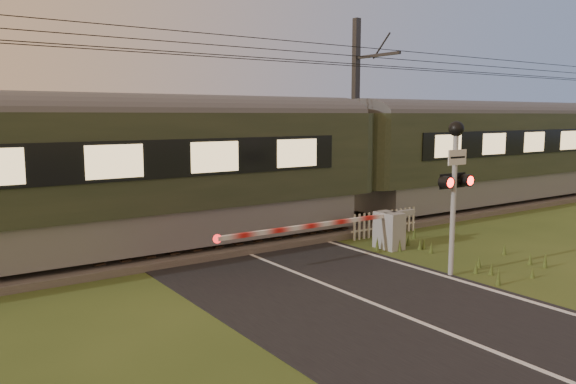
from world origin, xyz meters
TOP-DOWN VIEW (x-y plane):
  - ground at (0.00, 0.00)m, footprint 160.00×160.00m
  - road at (0.02, -0.23)m, footprint 6.00×140.00m
  - track_bed at (0.00, 6.50)m, footprint 140.00×3.40m
  - overhead_wires at (0.00, 6.50)m, footprint 120.00×0.62m
  - train at (4.95, 6.50)m, footprint 43.65×3.01m
  - boom_gate at (3.40, 3.26)m, footprint 6.59×0.82m
  - crossing_signal at (2.97, 0.41)m, footprint 0.94×0.37m
  - picket_fence at (4.86, 4.60)m, footprint 2.77×0.07m
  - catenary_mast at (7.21, 8.73)m, footprint 0.24×2.47m

SIDE VIEW (x-z plane):
  - ground at x=0.00m, z-range 0.00..0.00m
  - road at x=0.02m, z-range 0.00..0.03m
  - track_bed at x=0.00m, z-range -0.13..0.26m
  - picket_fence at x=4.86m, z-range 0.00..0.82m
  - boom_gate at x=3.40m, z-range 0.05..1.14m
  - train at x=4.95m, z-range 0.28..4.35m
  - crossing_signal at x=2.97m, z-range 0.69..4.38m
  - catenary_mast at x=7.21m, z-range 0.14..7.68m
  - overhead_wires at x=0.00m, z-range 5.41..6.04m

